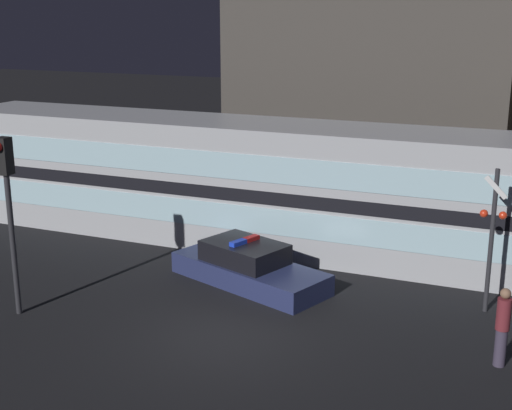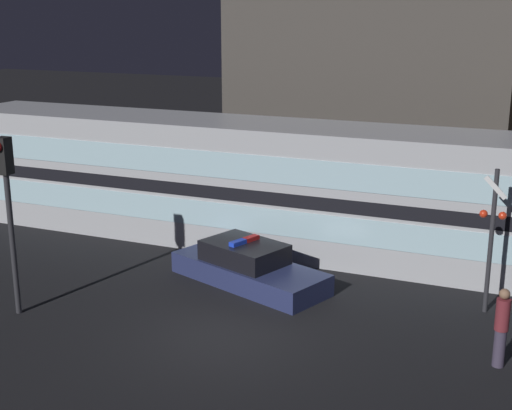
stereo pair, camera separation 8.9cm
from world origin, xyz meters
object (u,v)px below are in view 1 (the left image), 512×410
Objects in this scene: crossing_signal_near at (492,234)px; traffic_light_corner at (8,195)px; pedestrian at (502,326)px; train at (261,185)px; police_car at (248,267)px.

traffic_light_corner is at bearing -156.74° from crossing_signal_near.
pedestrian is 11.79m from traffic_light_corner.
traffic_light_corner is at bearing -115.18° from train.
traffic_light_corner reaches higher than pedestrian.
police_car is at bearing -73.60° from train.
traffic_light_corner is (-10.87, -4.68, 1.01)m from crossing_signal_near.
crossing_signal_near is (7.34, -2.85, 0.09)m from train.
train is 5.95× the size of crossing_signal_near.
crossing_signal_near reaches higher than police_car.
pedestrian is 0.48× the size of crossing_signal_near.
crossing_signal_near is at bearing 101.17° from pedestrian.
crossing_signal_near reaches higher than pedestrian.
traffic_light_corner is (-11.44, -1.83, 2.18)m from pedestrian.
train is 4.91× the size of traffic_light_corner.
train is 12.41× the size of pedestrian.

